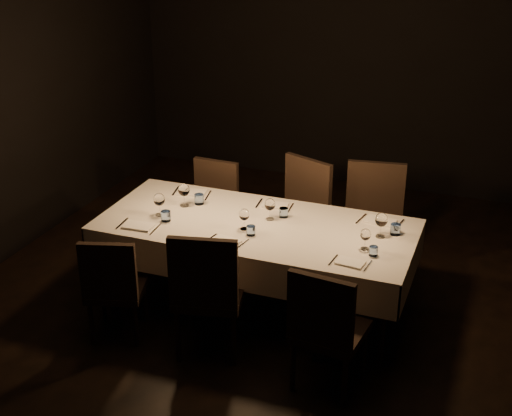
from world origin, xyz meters
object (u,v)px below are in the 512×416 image
at_px(dining_table, 256,232).
at_px(chair_near_left, 113,284).
at_px(chair_near_right, 326,326).
at_px(chair_near_center, 207,289).
at_px(chair_far_right, 373,219).
at_px(chair_far_center, 298,212).
at_px(chair_far_left, 212,205).

height_order(dining_table, chair_near_left, chair_near_left).
bearing_deg(chair_near_left, chair_near_right, 161.67).
bearing_deg(dining_table, chair_near_center, -97.18).
relative_size(chair_near_left, chair_near_center, 0.85).
bearing_deg(chair_near_left, chair_near_center, 168.57).
distance_m(chair_near_center, chair_far_right, 1.80).
distance_m(chair_near_center, chair_far_center, 1.52).
bearing_deg(chair_near_left, chair_far_center, -138.34).
bearing_deg(chair_far_center, chair_far_right, 28.26).
height_order(chair_near_right, chair_far_left, chair_near_right).
height_order(chair_near_center, chair_far_center, chair_far_center).
xyz_separation_m(chair_far_left, chair_far_center, (0.84, 0.02, 0.06)).
bearing_deg(chair_far_right, chair_far_left, 174.73).
distance_m(dining_table, chair_near_center, 0.77).
relative_size(dining_table, chair_far_left, 2.75).
height_order(chair_near_center, chair_far_right, chair_far_right).
xyz_separation_m(chair_far_left, chair_far_right, (1.50, 0.09, 0.06)).
relative_size(chair_near_center, chair_far_center, 0.99).
bearing_deg(dining_table, chair_far_right, 46.65).
height_order(dining_table, chair_far_center, chair_far_center).
distance_m(dining_table, chair_far_center, 0.77).
xyz_separation_m(chair_near_left, chair_far_left, (0.12, 1.56, 0.02)).
relative_size(dining_table, chair_near_right, 2.63).
xyz_separation_m(chair_near_center, chair_far_right, (0.87, 1.58, 0.01)).
xyz_separation_m(dining_table, chair_far_left, (-0.72, 0.74, -0.18)).
distance_m(dining_table, chair_far_right, 1.14).
height_order(chair_near_center, chair_far_left, chair_near_center).
distance_m(chair_far_center, chair_far_right, 0.66).
xyz_separation_m(chair_near_center, chair_far_center, (0.22, 1.50, 0.00)).
relative_size(dining_table, chair_near_center, 2.46).
relative_size(chair_near_left, chair_far_left, 0.95).
xyz_separation_m(dining_table, chair_far_right, (0.78, 0.83, -0.12)).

